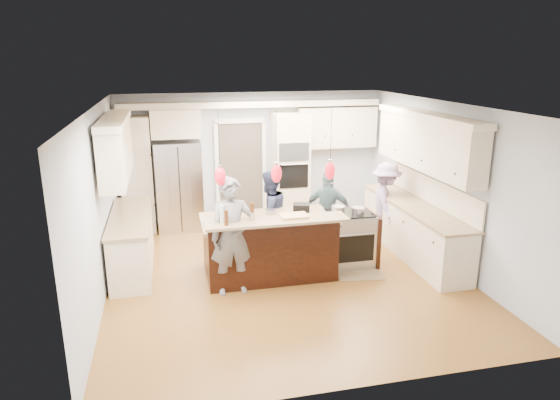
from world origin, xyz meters
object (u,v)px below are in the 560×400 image
(refrigerator, at_px, (179,186))
(person_far_left, at_px, (269,214))
(kitchen_island, at_px, (269,245))
(island_range, at_px, (350,239))
(person_bar_end, at_px, (232,236))

(refrigerator, relative_size, person_far_left, 1.18)
(kitchen_island, relative_size, island_range, 2.28)
(kitchen_island, distance_m, island_range, 1.41)
(kitchen_island, bearing_deg, person_bar_end, -141.34)
(island_range, bearing_deg, kitchen_island, -176.91)
(person_bar_end, relative_size, person_far_left, 1.15)
(person_bar_end, xyz_separation_m, person_far_left, (0.82, 1.30, -0.12))
(refrigerator, xyz_separation_m, person_far_left, (1.47, -1.79, -0.13))
(kitchen_island, xyz_separation_m, person_bar_end, (-0.65, -0.52, 0.40))
(kitchen_island, bearing_deg, person_far_left, 77.72)
(person_far_left, bearing_deg, kitchen_island, 49.91)
(refrigerator, height_order, kitchen_island, refrigerator)
(person_bar_end, distance_m, person_far_left, 1.54)
(island_range, xyz_separation_m, person_bar_end, (-2.06, -0.60, 0.42))
(refrigerator, xyz_separation_m, island_range, (2.71, -2.49, -0.44))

